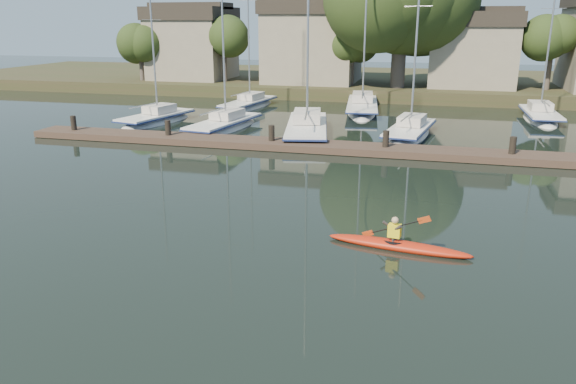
% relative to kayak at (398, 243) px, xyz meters
% --- Properties ---
extents(ground, '(160.00, 160.00, 0.00)m').
position_rel_kayak_xyz_m(ground, '(-4.51, -1.65, -0.17)').
color(ground, black).
rests_on(ground, ground).
extents(kayak, '(4.35, 1.21, 1.38)m').
position_rel_kayak_xyz_m(kayak, '(0.00, 0.00, 0.00)').
color(kayak, '#B0210D').
rests_on(kayak, ground).
extents(dock, '(34.00, 2.00, 1.80)m').
position_rel_kayak_xyz_m(dock, '(-4.51, 12.35, 0.04)').
color(dock, '#463428').
rests_on(dock, ground).
extents(sailboat_0, '(3.46, 7.45, 11.40)m').
position_rel_kayak_xyz_m(sailboat_0, '(-17.00, 17.63, -0.35)').
color(sailboat_0, silver).
rests_on(sailboat_0, ground).
extents(sailboat_1, '(3.18, 8.41, 13.41)m').
position_rel_kayak_xyz_m(sailboat_1, '(-11.82, 16.58, -0.35)').
color(sailboat_1, silver).
rests_on(sailboat_1, ground).
extents(sailboat_2, '(4.28, 10.34, 16.69)m').
position_rel_kayak_xyz_m(sailboat_2, '(-6.48, 16.23, -0.38)').
color(sailboat_2, silver).
rests_on(sailboat_2, ground).
extents(sailboat_3, '(3.16, 8.02, 12.59)m').
position_rel_kayak_xyz_m(sailboat_3, '(-0.56, 17.28, -0.35)').
color(sailboat_3, silver).
rests_on(sailboat_3, ground).
extents(sailboat_5, '(3.02, 8.40, 13.60)m').
position_rel_kayak_xyz_m(sailboat_5, '(-13.26, 25.64, -0.34)').
color(sailboat_5, silver).
rests_on(sailboat_5, ground).
extents(sailboat_6, '(3.51, 10.82, 16.90)m').
position_rel_kayak_xyz_m(sailboat_6, '(-4.50, 26.16, -0.36)').
color(sailboat_6, silver).
rests_on(sailboat_6, ground).
extents(sailboat_7, '(2.14, 7.82, 12.58)m').
position_rel_kayak_xyz_m(sailboat_7, '(7.73, 25.37, -0.35)').
color(sailboat_7, silver).
rests_on(sailboat_7, ground).
extents(shore, '(90.00, 25.25, 12.75)m').
position_rel_kayak_xyz_m(shore, '(-2.90, 38.64, 3.06)').
color(shore, '#2C341A').
rests_on(shore, ground).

